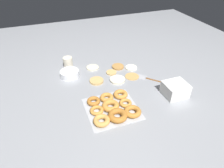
% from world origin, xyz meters
% --- Properties ---
extents(ground_plane, '(3.00, 3.00, 0.00)m').
position_xyz_m(ground_plane, '(0.00, 0.00, 0.00)').
color(ground_plane, gray).
extents(pancake_0, '(0.10, 0.10, 0.02)m').
position_xyz_m(pancake_0, '(-0.15, 0.05, 0.01)').
color(pancake_0, tan).
rests_on(pancake_0, ground_plane).
extents(pancake_1, '(0.09, 0.09, 0.01)m').
position_xyz_m(pancake_1, '(0.17, 0.14, 0.01)').
color(pancake_1, silver).
rests_on(pancake_1, ground_plane).
extents(pancake_2, '(0.10, 0.10, 0.02)m').
position_xyz_m(pancake_2, '(0.07, 0.18, 0.01)').
color(pancake_2, '#B27F42').
rests_on(pancake_2, ground_plane).
extents(pancake_3, '(0.08, 0.08, 0.01)m').
position_xyz_m(pancake_3, '(-0.01, 0.12, 0.01)').
color(pancake_3, tan).
rests_on(pancake_3, ground_plane).
extents(pancake_4, '(0.10, 0.10, 0.01)m').
position_xyz_m(pancake_4, '(-0.13, 0.25, 0.01)').
color(pancake_4, beige).
rests_on(pancake_4, ground_plane).
extents(pancake_5, '(0.11, 0.11, 0.01)m').
position_xyz_m(pancake_5, '(0.12, 0.02, 0.00)').
color(pancake_5, tan).
rests_on(pancake_5, ground_plane).
extents(pancake_6, '(0.11, 0.11, 0.02)m').
position_xyz_m(pancake_6, '(0.00, 0.01, 0.01)').
color(pancake_6, beige).
rests_on(pancake_6, ground_plane).
extents(donut_tray, '(0.31, 0.31, 0.04)m').
position_xyz_m(donut_tray, '(-0.14, -0.28, 0.02)').
color(donut_tray, '#ADAFB5').
rests_on(donut_tray, ground_plane).
extents(batter_bowl, '(0.14, 0.14, 0.05)m').
position_xyz_m(batter_bowl, '(-0.32, 0.19, 0.02)').
color(batter_bowl, white).
rests_on(batter_bowl, ground_plane).
extents(container_stack, '(0.15, 0.14, 0.09)m').
position_xyz_m(container_stack, '(0.30, -0.28, 0.04)').
color(container_stack, white).
rests_on(container_stack, ground_plane).
extents(paper_cup, '(0.08, 0.08, 0.08)m').
position_xyz_m(paper_cup, '(-0.31, 0.34, 0.04)').
color(paper_cup, beige).
rests_on(paper_cup, ground_plane).
extents(spatula, '(0.18, 0.19, 0.01)m').
position_xyz_m(spatula, '(0.19, -0.01, 0.00)').
color(spatula, brown).
rests_on(spatula, ground_plane).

